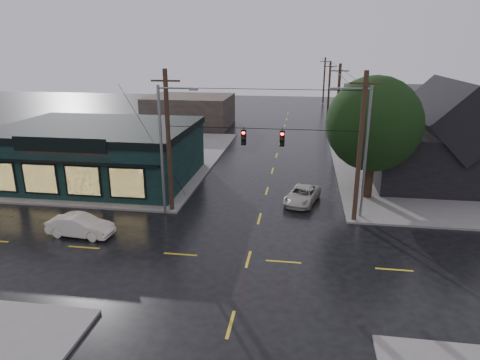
# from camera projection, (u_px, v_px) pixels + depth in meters

# --- Properties ---
(ground_plane) EXTENTS (160.00, 160.00, 0.00)m
(ground_plane) POSITION_uv_depth(u_px,v_px,m) (248.00, 259.00, 24.34)
(ground_plane) COLOR black
(sidewalk_nw) EXTENTS (28.00, 28.00, 0.15)m
(sidewalk_nw) POSITION_uv_depth(u_px,v_px,m) (88.00, 157.00, 45.98)
(sidewalk_nw) COLOR slate
(sidewalk_nw) RESTS_ON ground
(pizza_shop) EXTENTS (16.30, 12.34, 4.90)m
(pizza_shop) POSITION_uv_depth(u_px,v_px,m) (100.00, 152.00, 37.87)
(pizza_shop) COLOR black
(pizza_shop) RESTS_ON ground
(ne_building) EXTENTS (12.60, 11.60, 8.75)m
(ne_building) POSITION_uv_depth(u_px,v_px,m) (446.00, 132.00, 36.88)
(ne_building) COLOR black
(ne_building) RESTS_ON ground
(corner_tree) EXTENTS (7.21, 7.21, 9.42)m
(corner_tree) POSITION_uv_depth(u_px,v_px,m) (374.00, 124.00, 32.18)
(corner_tree) COLOR black
(corner_tree) RESTS_ON ground
(utility_pole_nw) EXTENTS (2.00, 0.32, 10.15)m
(utility_pole_nw) POSITION_uv_depth(u_px,v_px,m) (172.00, 211.00, 31.38)
(utility_pole_nw) COLOR #312116
(utility_pole_nw) RESTS_ON ground
(utility_pole_ne) EXTENTS (2.00, 0.32, 10.15)m
(utility_pole_ne) POSITION_uv_depth(u_px,v_px,m) (354.00, 221.00, 29.55)
(utility_pole_ne) COLOR #312116
(utility_pole_ne) RESTS_ON ground
(utility_pole_far_a) EXTENTS (2.00, 0.32, 9.65)m
(utility_pole_far_a) POSITION_uv_depth(u_px,v_px,m) (335.00, 149.00, 49.80)
(utility_pole_far_a) COLOR #312116
(utility_pole_far_a) RESTS_ON ground
(utility_pole_far_b) EXTENTS (2.00, 0.32, 9.15)m
(utility_pole_far_b) POSITION_uv_depth(u_px,v_px,m) (327.00, 120.00, 68.64)
(utility_pole_far_b) COLOR #312116
(utility_pole_far_b) RESTS_ON ground
(utility_pole_far_c) EXTENTS (2.00, 0.32, 9.15)m
(utility_pole_far_c) POSITION_uv_depth(u_px,v_px,m) (323.00, 104.00, 87.48)
(utility_pole_far_c) COLOR #312116
(utility_pole_far_c) RESTS_ON ground
(span_signal_assembly) EXTENTS (13.00, 0.48, 1.23)m
(span_signal_assembly) POSITION_uv_depth(u_px,v_px,m) (263.00, 138.00, 28.72)
(span_signal_assembly) COLOR black
(span_signal_assembly) RESTS_ON ground
(streetlight_nw) EXTENTS (5.40, 0.30, 9.15)m
(streetlight_nw) POSITION_uv_depth(u_px,v_px,m) (165.00, 214.00, 30.76)
(streetlight_nw) COLOR slate
(streetlight_nw) RESTS_ON ground
(streetlight_ne) EXTENTS (5.40, 0.30, 9.15)m
(streetlight_ne) POSITION_uv_depth(u_px,v_px,m) (360.00, 218.00, 30.14)
(streetlight_ne) COLOR slate
(streetlight_ne) RESTS_ON ground
(bg_building_west) EXTENTS (12.00, 10.00, 4.40)m
(bg_building_west) POSITION_uv_depth(u_px,v_px,m) (190.00, 111.00, 63.32)
(bg_building_west) COLOR #312823
(bg_building_west) RESTS_ON ground
(bg_building_east) EXTENTS (14.00, 12.00, 5.60)m
(bg_building_east) POSITION_uv_depth(u_px,v_px,m) (394.00, 106.00, 63.63)
(bg_building_east) COLOR #2A292F
(bg_building_east) RESTS_ON ground
(sedan_cream) EXTENTS (4.29, 1.78, 1.38)m
(sedan_cream) POSITION_uv_depth(u_px,v_px,m) (80.00, 226.00, 27.12)
(sedan_cream) COLOR silver
(sedan_cream) RESTS_ON ground
(suv_silver) EXTENTS (3.10, 4.83, 1.24)m
(suv_silver) POSITION_uv_depth(u_px,v_px,m) (302.00, 195.00, 32.79)
(suv_silver) COLOR beige
(suv_silver) RESTS_ON ground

